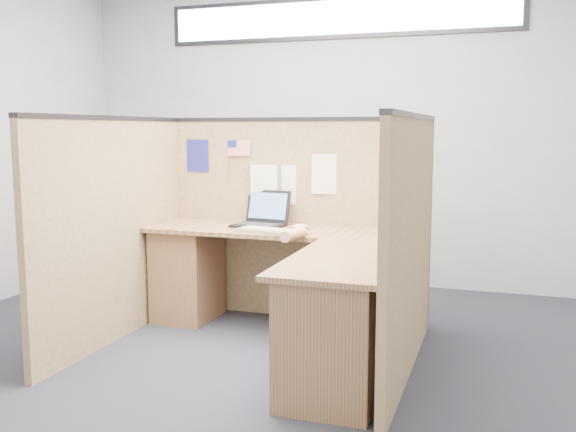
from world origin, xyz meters
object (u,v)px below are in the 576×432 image
(l_desk, at_px, (288,290))
(laptop, at_px, (261,217))
(keyboard, at_px, (270,231))
(mouse, at_px, (301,231))

(l_desk, height_order, laptop, laptop)
(l_desk, relative_size, laptop, 5.13)
(keyboard, distance_m, mouse, 0.23)
(l_desk, relative_size, mouse, 17.53)
(laptop, relative_size, keyboard, 0.78)
(l_desk, xyz_separation_m, mouse, (0.03, 0.19, 0.36))
(mouse, bearing_deg, keyboard, -180.00)
(laptop, bearing_deg, l_desk, -46.47)
(keyboard, bearing_deg, l_desk, -30.79)
(laptop, height_order, keyboard, laptop)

